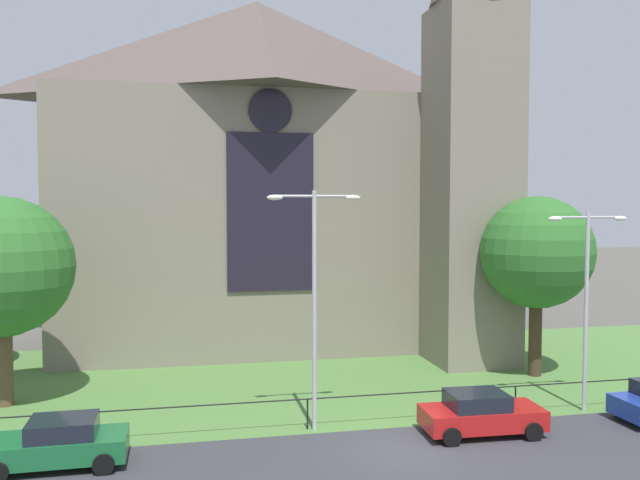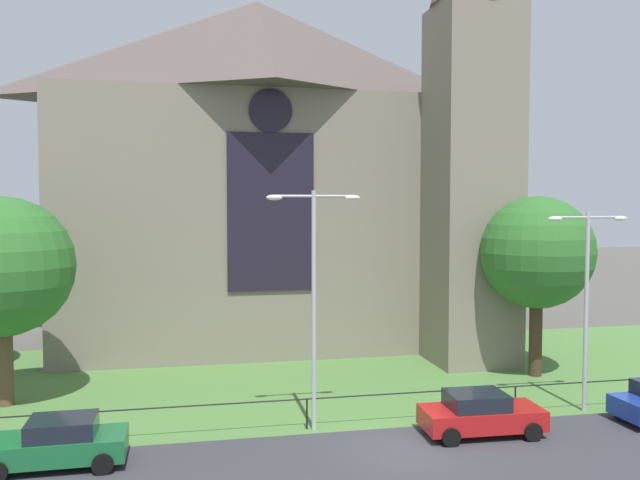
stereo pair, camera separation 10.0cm
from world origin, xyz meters
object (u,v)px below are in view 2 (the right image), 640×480
object	(u,v)px
church_building	(272,167)
streetlamp_far	(587,284)
tree_left_near	(2,267)
streetlamp_near	(314,279)
tree_right_near	(537,253)
parked_car_red	(480,414)
parked_car_green	(57,443)

from	to	relation	value
church_building	streetlamp_far	size ratio (longest dim) A/B	3.34
tree_left_near	streetlamp_near	xyz separation A→B (m)	(11.63, -5.29, -0.16)
tree_right_near	tree_left_near	xyz separation A→B (m)	(-23.29, 0.08, -0.23)
streetlamp_far	parked_car_red	world-z (taller)	streetlamp_far
parked_car_red	streetlamp_far	bearing A→B (deg)	19.70
parked_car_red	streetlamp_near	bearing A→B (deg)	165.33
streetlamp_near	parked_car_red	xyz separation A→B (m)	(5.63, -1.67, -4.68)
streetlamp_far	streetlamp_near	bearing A→B (deg)	180.00
tree_left_near	parked_car_green	size ratio (longest dim) A/B	2.00
church_building	streetlamp_near	world-z (taller)	church_building
church_building	parked_car_green	bearing A→B (deg)	-117.14
streetlamp_far	church_building	bearing A→B (deg)	123.16
streetlamp_near	tree_right_near	bearing A→B (deg)	24.07
parked_car_green	streetlamp_near	bearing A→B (deg)	-169.31
church_building	streetlamp_far	distance (m)	19.47
streetlamp_near	parked_car_green	size ratio (longest dim) A/B	2.03
tree_right_near	streetlamp_near	distance (m)	12.78
church_building	tree_right_near	xyz separation A→B (m)	(11.12, -10.49, -4.46)
parked_car_green	parked_car_red	size ratio (longest dim) A/B	0.99
streetlamp_far	tree_left_near	bearing A→B (deg)	166.72
church_building	parked_car_green	size ratio (longest dim) A/B	6.16
tree_left_near	parked_car_green	bearing A→B (deg)	-64.94
tree_right_near	streetlamp_far	world-z (taller)	tree_right_near
tree_right_near	parked_car_red	xyz separation A→B (m)	(-6.03, -6.87, -5.07)
church_building	parked_car_green	distance (m)	21.73
parked_car_green	parked_car_red	distance (m)	14.00
streetlamp_near	parked_car_green	distance (m)	9.74
tree_right_near	streetlamp_near	world-z (taller)	streetlamp_near
streetlamp_far	parked_car_green	world-z (taller)	streetlamp_far
church_building	tree_right_near	distance (m)	15.92
church_building	tree_left_near	xyz separation A→B (m)	(-12.17, -10.40, -4.69)
church_building	parked_car_red	xyz separation A→B (m)	(5.09, -17.36, -9.53)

